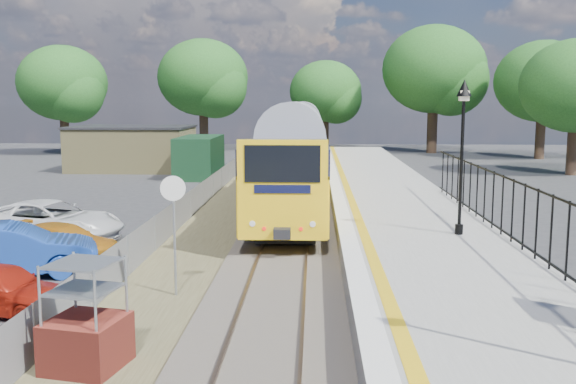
# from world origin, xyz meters

# --- Properties ---
(ground) EXTENTS (120.00, 120.00, 0.00)m
(ground) POSITION_xyz_m (0.00, 0.00, 0.00)
(ground) COLOR #2D2D30
(ground) RESTS_ON ground
(track_bed) EXTENTS (5.90, 80.00, 0.29)m
(track_bed) POSITION_xyz_m (-0.47, 9.67, 0.09)
(track_bed) COLOR #473F38
(track_bed) RESTS_ON ground
(platform) EXTENTS (5.00, 70.00, 0.90)m
(platform) POSITION_xyz_m (4.20, 8.00, 0.45)
(platform) COLOR gray
(platform) RESTS_ON ground
(platform_edge) EXTENTS (0.90, 70.00, 0.01)m
(platform_edge) POSITION_xyz_m (2.14, 8.00, 0.90)
(platform_edge) COLOR silver
(platform_edge) RESTS_ON platform
(victorian_lamp_north) EXTENTS (0.44, 0.44, 4.60)m
(victorian_lamp_north) POSITION_xyz_m (5.30, 6.00, 4.30)
(victorian_lamp_north) COLOR black
(victorian_lamp_north) RESTS_ON platform
(palisade_fence) EXTENTS (0.12, 26.00, 2.00)m
(palisade_fence) POSITION_xyz_m (6.55, 2.24, 1.84)
(palisade_fence) COLOR black
(palisade_fence) RESTS_ON platform
(wire_fence) EXTENTS (0.06, 52.00, 1.20)m
(wire_fence) POSITION_xyz_m (-4.20, 12.00, 0.60)
(wire_fence) COLOR #999EA3
(wire_fence) RESTS_ON ground
(outbuilding) EXTENTS (10.80, 10.10, 3.12)m
(outbuilding) POSITION_xyz_m (-10.91, 31.21, 1.52)
(outbuilding) COLOR #9D9058
(outbuilding) RESTS_ON ground
(tree_line) EXTENTS (56.80, 43.80, 11.88)m
(tree_line) POSITION_xyz_m (1.40, 42.00, 6.61)
(tree_line) COLOR #332319
(tree_line) RESTS_ON ground
(train) EXTENTS (2.82, 40.83, 3.51)m
(train) POSITION_xyz_m (0.00, 26.13, 2.34)
(train) COLOR yellow
(train) RESTS_ON ground
(brick_plinth) EXTENTS (1.51, 1.51, 2.06)m
(brick_plinth) POSITION_xyz_m (-3.17, -2.15, 0.99)
(brick_plinth) COLOR maroon
(brick_plinth) RESTS_ON ground
(speed_sign) EXTENTS (0.62, 0.14, 3.07)m
(speed_sign) POSITION_xyz_m (-2.50, 2.25, 2.12)
(speed_sign) COLOR #999EA3
(speed_sign) RESTS_ON ground
(car_red) EXTENTS (3.67, 2.20, 1.17)m
(car_red) POSITION_xyz_m (-6.31, 0.96, 0.59)
(car_red) COLOR #A91F0F
(car_red) RESTS_ON ground
(car_blue) EXTENTS (4.83, 2.94, 1.50)m
(car_blue) POSITION_xyz_m (-7.44, 3.96, 0.75)
(car_blue) COLOR #1C45A9
(car_blue) RESTS_ON ground
(car_yellow) EXTENTS (4.09, 2.55, 1.11)m
(car_yellow) POSITION_xyz_m (-6.80, 5.93, 0.55)
(car_yellow) COLOR #C47A17
(car_yellow) RESTS_ON ground
(car_white) EXTENTS (5.55, 3.39, 1.44)m
(car_white) POSITION_xyz_m (-8.25, 8.47, 0.72)
(car_white) COLOR white
(car_white) RESTS_ON ground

